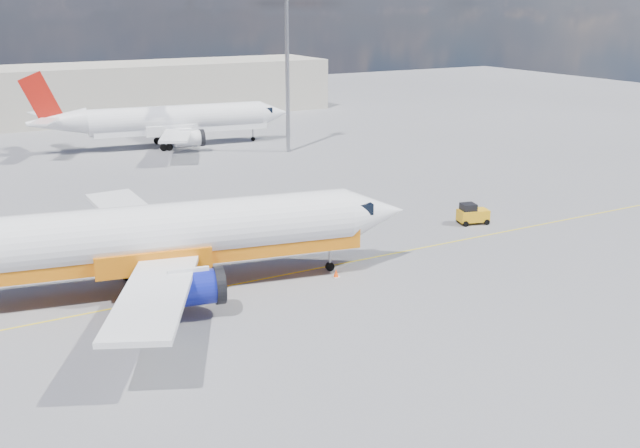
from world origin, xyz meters
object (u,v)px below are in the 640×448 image
second_jet (169,121)px  gse_tug (472,214)px  traffic_cone (336,273)px  main_jet (150,237)px

second_jet → gse_tug: second_jet is taller
gse_tug → second_jet: bearing=119.3°
second_jet → traffic_cone: bearing=-87.6°
second_jet → gse_tug: bearing=-67.9°
second_jet → traffic_cone: 47.44m
main_jet → second_jet: (14.93, 43.88, -0.27)m
main_jet → traffic_cone: (10.90, -3.30, -3.19)m
main_jet → gse_tug: bearing=14.0°
main_jet → second_jet: bearing=81.9°
second_jet → traffic_cone: second_jet is taller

